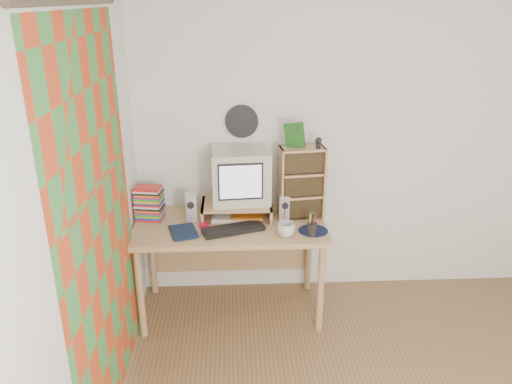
{
  "coord_description": "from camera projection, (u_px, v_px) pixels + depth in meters",
  "views": [
    {
      "loc": [
        -1.0,
        -1.95,
        2.3
      ],
      "look_at": [
        -0.84,
        1.33,
        1.01
      ],
      "focal_mm": 35.0,
      "sensor_mm": 36.0,
      "label": 1
    }
  ],
  "objects": [
    {
      "name": "left_wall",
      "position": [
        62.0,
        256.0,
        2.17
      ],
      "size": [
        0.0,
        3.5,
        3.5
      ],
      "primitive_type": "plane",
      "rotation": [
        1.57,
        0.0,
        1.57
      ],
      "color": "white",
      "rests_on": "floor"
    },
    {
      "name": "crt_monitor",
      "position": [
        240.0,
        176.0,
        3.69
      ],
      "size": [
        0.45,
        0.45,
        0.39
      ],
      "primitive_type": "cube",
      "rotation": [
        0.0,
        0.0,
        0.08
      ],
      "color": "beige",
      "rests_on": "monitor_riser"
    },
    {
      "name": "mug",
      "position": [
        286.0,
        230.0,
        3.45
      ],
      "size": [
        0.13,
        0.13,
        0.1
      ],
      "primitive_type": "imported",
      "rotation": [
        0.0,
        0.0,
        0.05
      ],
      "color": "silver",
      "rests_on": "desk"
    },
    {
      "name": "wall_disc",
      "position": [
        242.0,
        121.0,
        3.75
      ],
      "size": [
        0.25,
        0.02,
        0.25
      ],
      "primitive_type": "cylinder",
      "rotation": [
        1.57,
        0.0,
        0.0
      ],
      "color": "black",
      "rests_on": "back_wall"
    },
    {
      "name": "dvd_stack",
      "position": [
        149.0,
        202.0,
        3.69
      ],
      "size": [
        0.21,
        0.16,
        0.27
      ],
      "primitive_type": null,
      "rotation": [
        0.0,
        0.0,
        -0.16
      ],
      "color": "brown",
      "rests_on": "desk"
    },
    {
      "name": "webcam",
      "position": [
        318.0,
        143.0,
        3.55
      ],
      "size": [
        0.05,
        0.05,
        0.08
      ],
      "primitive_type": null,
      "rotation": [
        0.0,
        0.0,
        -0.07
      ],
      "color": "black",
      "rests_on": "cd_rack"
    },
    {
      "name": "papers",
      "position": [
        237.0,
        216.0,
        3.74
      ],
      "size": [
        0.28,
        0.22,
        0.04
      ],
      "primitive_type": null,
      "rotation": [
        0.0,
        0.0,
        -0.08
      ],
      "color": "silver",
      "rests_on": "desk"
    },
    {
      "name": "mousepad",
      "position": [
        313.0,
        231.0,
        3.54
      ],
      "size": [
        0.25,
        0.25,
        0.0
      ],
      "primitive_type": "cylinder",
      "rotation": [
        0.0,
        0.0,
        0.2
      ],
      "color": "#0F1832",
      "rests_on": "desk"
    },
    {
      "name": "desk",
      "position": [
        230.0,
        236.0,
        3.77
      ],
      "size": [
        1.4,
        0.7,
        0.75
      ],
      "color": "tan",
      "rests_on": "floor"
    },
    {
      "name": "game_box",
      "position": [
        295.0,
        135.0,
        3.56
      ],
      "size": [
        0.14,
        0.06,
        0.18
      ],
      "primitive_type": "cube",
      "rotation": [
        0.0,
        0.0,
        -0.26
      ],
      "color": "#195017",
      "rests_on": "cd_rack"
    },
    {
      "name": "back_wall",
      "position": [
        361.0,
        142.0,
        3.87
      ],
      "size": [
        3.5,
        0.0,
        3.5
      ],
      "primitive_type": "plane",
      "rotation": [
        1.57,
        0.0,
        0.0
      ],
      "color": "white",
      "rests_on": "floor"
    },
    {
      "name": "red_box",
      "position": [
        204.0,
        225.0,
        3.6
      ],
      "size": [
        0.07,
        0.05,
        0.04
      ],
      "primitive_type": "cube",
      "rotation": [
        0.0,
        0.0,
        -0.02
      ],
      "color": "#B71330",
      "rests_on": "desk"
    },
    {
      "name": "monitor_riser",
      "position": [
        237.0,
        206.0,
        3.72
      ],
      "size": [
        0.52,
        0.3,
        0.12
      ],
      "color": "tan",
      "rests_on": "desk"
    },
    {
      "name": "curtain",
      "position": [
        101.0,
        229.0,
        2.65
      ],
      "size": [
        0.0,
        2.2,
        2.2
      ],
      "primitive_type": "plane",
      "rotation": [
        1.57,
        0.0,
        1.57
      ],
      "color": "#C9401C",
      "rests_on": "left_wall"
    },
    {
      "name": "pen_cup",
      "position": [
        312.0,
        227.0,
        3.45
      ],
      "size": [
        0.08,
        0.08,
        0.13
      ],
      "primitive_type": null,
      "rotation": [
        0.0,
        0.0,
        0.13
      ],
      "color": "black",
      "rests_on": "desk"
    },
    {
      "name": "speaker_right",
      "position": [
        285.0,
        207.0,
        3.69
      ],
      "size": [
        0.08,
        0.08,
        0.2
      ],
      "primitive_type": "cube",
      "rotation": [
        0.0,
        0.0,
        -0.1
      ],
      "color": "silver",
      "rests_on": "desk"
    },
    {
      "name": "speaker_left",
      "position": [
        191.0,
        207.0,
        3.68
      ],
      "size": [
        0.09,
        0.09,
        0.21
      ],
      "primitive_type": "cube",
      "rotation": [
        0.0,
        0.0,
        0.12
      ],
      "color": "silver",
      "rests_on": "desk"
    },
    {
      "name": "diary",
      "position": [
        171.0,
        232.0,
        3.48
      ],
      "size": [
        0.25,
        0.22,
        0.04
      ],
      "primitive_type": "imported",
      "rotation": [
        0.0,
        0.0,
        0.27
      ],
      "color": "#0F1E3A",
      "rests_on": "desk"
    },
    {
      "name": "keyboard",
      "position": [
        233.0,
        229.0,
        3.54
      ],
      "size": [
        0.46,
        0.28,
        0.03
      ],
      "primitive_type": "cube",
      "rotation": [
        0.0,
        0.0,
        0.32
      ],
      "color": "black",
      "rests_on": "desk"
    },
    {
      "name": "cd_rack",
      "position": [
        301.0,
        183.0,
        3.69
      ],
      "size": [
        0.34,
        0.21,
        0.54
      ],
      "primitive_type": "cube",
      "rotation": [
        0.0,
        0.0,
        0.12
      ],
      "color": "tan",
      "rests_on": "desk"
    }
  ]
}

